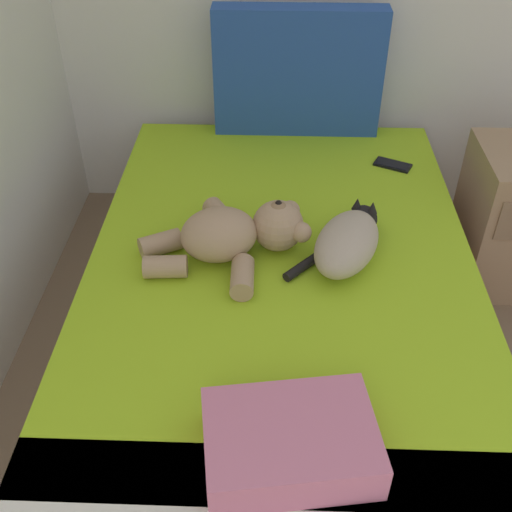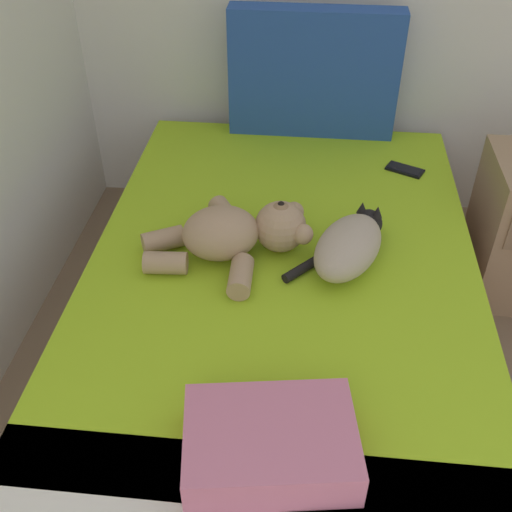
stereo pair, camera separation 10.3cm
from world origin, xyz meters
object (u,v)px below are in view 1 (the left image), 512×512
(throw_pillow, at_px, (290,442))
(cell_phone, at_px, (393,165))
(cat, at_px, (348,241))
(teddy_bear, at_px, (236,234))
(patterned_cushion, at_px, (298,72))
(bed, at_px, (280,313))

(throw_pillow, bearing_deg, cell_phone, 72.46)
(cat, relative_size, teddy_bear, 0.72)
(cell_phone, distance_m, throw_pillow, 1.45)
(patterned_cushion, xyz_separation_m, cell_phone, (0.40, -0.30, -0.27))
(cat, bearing_deg, patterned_cushion, 99.70)
(patterned_cushion, bearing_deg, teddy_bear, -103.26)
(bed, bearing_deg, teddy_bear, 161.14)
(cell_phone, relative_size, throw_pillow, 0.41)
(patterned_cushion, distance_m, cat, 0.95)
(bed, distance_m, cat, 0.37)
(patterned_cushion, distance_m, cell_phone, 0.57)
(cat, distance_m, cell_phone, 0.66)
(patterned_cushion, relative_size, cat, 1.72)
(bed, xyz_separation_m, teddy_bear, (-0.15, 0.05, 0.31))
(patterned_cushion, relative_size, teddy_bear, 1.23)
(cat, bearing_deg, throw_pillow, -104.44)
(bed, xyz_separation_m, patterned_cushion, (0.06, 0.96, 0.50))
(teddy_bear, bearing_deg, cat, -2.55)
(patterned_cushion, height_order, cell_phone, patterned_cushion)
(bed, bearing_deg, cat, 9.49)
(cell_phone, bearing_deg, cat, -111.24)
(bed, distance_m, cell_phone, 0.83)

